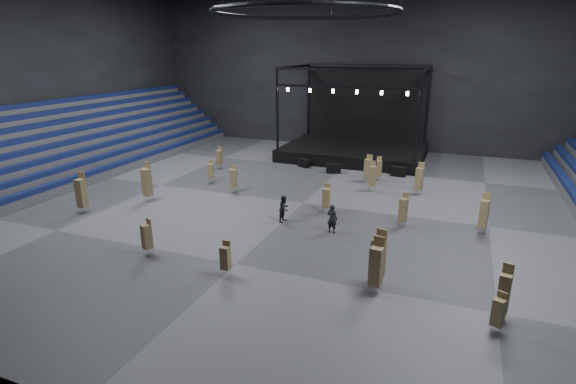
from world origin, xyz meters
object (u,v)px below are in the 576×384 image
(chair_stack_9, at_px, (147,182))
(chair_stack_3, at_px, (484,213))
(flight_case_mid, at_px, (334,168))
(chair_stack_0, at_px, (504,293))
(crew_member, at_px, (284,209))
(flight_case_left, at_px, (304,163))
(stage, at_px, (356,143))
(chair_stack_10, at_px, (225,257))
(chair_stack_8, at_px, (326,197))
(chair_stack_15, at_px, (234,178))
(chair_stack_12, at_px, (211,171))
(chair_stack_13, at_px, (372,175))
(chair_stack_4, at_px, (376,265))
(chair_stack_16, at_px, (498,311))
(chair_stack_14, at_px, (219,157))
(man_center, at_px, (332,219))
(chair_stack_7, at_px, (147,236))
(chair_stack_11, at_px, (403,209))
(flight_case_right, at_px, (399,171))
(chair_stack_2, at_px, (419,178))
(chair_stack_6, at_px, (81,192))
(chair_stack_17, at_px, (368,168))
(chair_stack_5, at_px, (378,258))
(chair_stack_1, at_px, (379,168))

(chair_stack_9, bearing_deg, chair_stack_3, 17.07)
(flight_case_mid, xyz_separation_m, chair_stack_0, (12.84, -19.93, 0.85))
(crew_member, bearing_deg, flight_case_left, 21.48)
(stage, bearing_deg, chair_stack_10, -89.83)
(flight_case_mid, relative_size, chair_stack_8, 0.61)
(chair_stack_9, distance_m, chair_stack_15, 6.49)
(chair_stack_9, relative_size, chair_stack_10, 1.64)
(chair_stack_12, xyz_separation_m, chair_stack_13, (13.10, 2.55, 0.25))
(chair_stack_0, bearing_deg, chair_stack_4, -170.06)
(chair_stack_10, height_order, chair_stack_12, chair_stack_12)
(chair_stack_12, relative_size, chair_stack_13, 0.79)
(chair_stack_8, bearing_deg, chair_stack_16, -50.35)
(chair_stack_14, xyz_separation_m, man_center, (14.17, -11.12, -0.18))
(chair_stack_0, distance_m, chair_stack_7, 17.60)
(chair_stack_8, distance_m, chair_stack_16, 14.72)
(flight_case_mid, height_order, chair_stack_14, chair_stack_14)
(chair_stack_4, height_order, chair_stack_9, chair_stack_9)
(chair_stack_4, relative_size, chair_stack_11, 1.24)
(chair_stack_8, xyz_separation_m, chair_stack_11, (5.20, -0.55, 0.02))
(flight_case_right, bearing_deg, chair_stack_15, -140.48)
(chair_stack_8, height_order, chair_stack_14, chair_stack_8)
(chair_stack_7, bearing_deg, chair_stack_10, 18.68)
(chair_stack_7, bearing_deg, chair_stack_12, 131.01)
(chair_stack_2, distance_m, chair_stack_11, 7.16)
(chair_stack_15, bearing_deg, chair_stack_2, 1.43)
(chair_stack_0, height_order, chair_stack_12, chair_stack_0)
(flight_case_left, relative_size, chair_stack_8, 0.55)
(chair_stack_0, bearing_deg, chair_stack_10, -163.84)
(chair_stack_3, bearing_deg, chair_stack_14, 172.72)
(chair_stack_12, bearing_deg, chair_stack_15, -52.27)
(stage, relative_size, chair_stack_6, 4.84)
(chair_stack_17, bearing_deg, flight_case_left, 169.34)
(chair_stack_9, bearing_deg, chair_stack_5, -8.11)
(chair_stack_5, relative_size, chair_stack_17, 1.20)
(stage, xyz_separation_m, chair_stack_7, (-5.02, -27.44, -0.35))
(chair_stack_10, bearing_deg, chair_stack_15, 113.20)
(chair_stack_6, bearing_deg, chair_stack_8, 19.33)
(man_center, bearing_deg, chair_stack_3, -148.19)
(chair_stack_6, distance_m, chair_stack_17, 22.02)
(chair_stack_4, bearing_deg, chair_stack_16, -6.27)
(flight_case_mid, relative_size, chair_stack_12, 0.68)
(chair_stack_7, height_order, chair_stack_17, chair_stack_17)
(flight_case_right, height_order, chair_stack_5, chair_stack_5)
(chair_stack_9, height_order, chair_stack_12, chair_stack_9)
(flight_case_mid, bearing_deg, chair_stack_9, -129.57)
(man_center, bearing_deg, chair_stack_14, -27.03)
(flight_case_mid, distance_m, chair_stack_9, 16.55)
(chair_stack_1, bearing_deg, chair_stack_14, 167.63)
(chair_stack_2, distance_m, chair_stack_8, 8.55)
(flight_case_right, xyz_separation_m, chair_stack_5, (1.86, -19.98, 1.02))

